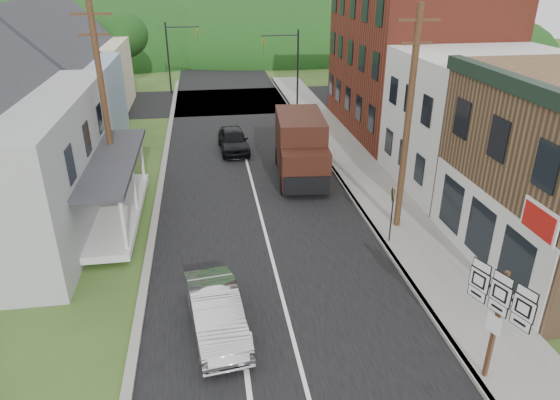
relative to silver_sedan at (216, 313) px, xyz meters
name	(u,v)px	position (x,y,z in m)	size (l,w,h in m)	color
ground	(279,286)	(2.22, 2.09, -0.68)	(120.00, 120.00, 0.00)	#2D4719
road	(251,178)	(2.22, 12.09, -0.68)	(9.00, 90.00, 0.02)	black
cross_road	(231,101)	(2.22, 29.09, -0.68)	(60.00, 9.00, 0.02)	black
sidewalk_right	(370,185)	(8.12, 10.09, -0.61)	(2.80, 55.00, 0.15)	slate
curb_right	(344,186)	(6.77, 10.09, -0.61)	(0.20, 55.00, 0.15)	slate
curb_left	(158,198)	(-2.43, 10.09, -0.62)	(0.30, 55.00, 0.12)	slate
storefront_white	(485,122)	(13.52, 9.59, 2.57)	(8.00, 7.00, 6.50)	silver
storefront_red	(413,55)	(13.52, 19.09, 4.32)	(8.00, 12.00, 10.00)	maroon
house_blue	(53,87)	(-8.78, 19.09, 3.01)	(7.14, 8.16, 7.28)	#7C93A9
house_cream	(77,61)	(-9.28, 28.09, 3.01)	(7.14, 8.16, 7.28)	beige
utility_pole_right	(408,122)	(7.82, 5.59, 3.97)	(1.60, 0.26, 9.00)	#472D19
utility_pole_left	(104,105)	(-4.28, 10.09, 3.97)	(1.60, 0.26, 9.00)	#472D19
traffic_signal_right	(289,61)	(6.52, 25.59, 3.07)	(2.87, 0.20, 6.00)	black
traffic_signal_left	(176,50)	(-2.08, 32.59, 3.07)	(2.87, 0.20, 6.00)	black
tree_left_d	(120,35)	(-6.78, 34.09, 4.20)	(4.80, 4.80, 6.94)	#382616
forested_ridge	(218,51)	(2.22, 57.09, -0.68)	(90.00, 30.00, 16.00)	black
silver_sedan	(216,313)	(0.00, 0.00, 0.00)	(1.45, 4.15, 1.37)	#B9B9BE
dark_sedan	(233,140)	(1.62, 16.47, 0.01)	(1.64, 4.08, 1.39)	black
delivery_van	(301,148)	(4.84, 11.82, 0.95)	(2.82, 5.95, 3.23)	black
route_sign_cluster	(498,311)	(6.98, -3.08, 1.60)	(0.69, 1.79, 3.29)	#472D19
warning_sign	(392,207)	(7.00, 4.30, 0.99)	(0.17, 0.65, 2.39)	black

